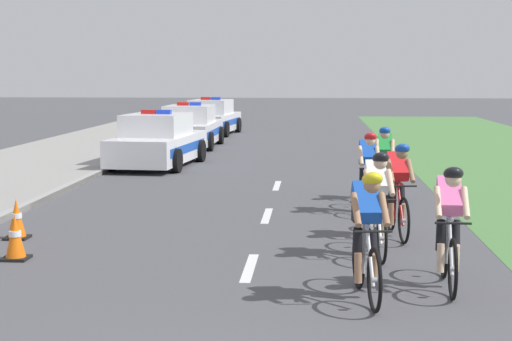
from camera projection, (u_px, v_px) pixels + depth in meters
name	position (u px, v px, depth m)	size (l,w,h in m)	color
kerb_edge	(86.00, 179.00, 19.56)	(0.16, 60.00, 0.13)	#9E9E99
lane_markings_centre	(250.00, 268.00, 10.88)	(0.14, 17.60, 0.01)	white
cyclist_lead	(367.00, 233.00, 9.24)	(0.46, 1.72, 1.56)	black
cyclist_second	(449.00, 225.00, 9.73)	(0.43, 1.72, 1.56)	black
cyclist_third	(377.00, 202.00, 11.45)	(0.44, 1.72, 1.56)	black
cyclist_fourth	(398.00, 189.00, 12.79)	(0.45, 1.72, 1.56)	black
cyclist_fifth	(368.00, 171.00, 15.11)	(0.44, 1.72, 1.56)	black
cyclist_sixth	(384.00, 162.00, 16.63)	(0.45, 1.72, 1.56)	black
police_car_nearest	(158.00, 142.00, 22.62)	(2.31, 4.55, 1.59)	white
police_car_second	(190.00, 128.00, 28.45)	(2.05, 4.42, 1.59)	white
police_car_third	(211.00, 119.00, 34.39)	(2.30, 4.54, 1.59)	white
traffic_cone_near	(15.00, 238.00, 11.32)	(0.36, 0.36, 0.64)	black
traffic_cone_mid	(17.00, 219.00, 12.75)	(0.36, 0.36, 0.64)	black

